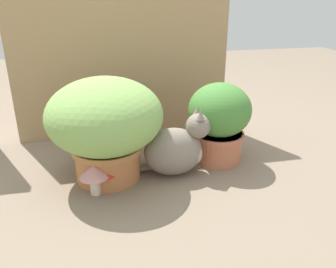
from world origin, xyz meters
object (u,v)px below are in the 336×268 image
Objects in this scene: grass_planter at (105,123)px; leafy_planter at (219,120)px; mushroom_ornament_red at (106,172)px; mushroom_ornament_pink at (94,173)px; cat at (177,149)px.

grass_planter is 1.27× the size of leafy_planter.
leafy_planter is (0.53, 0.06, -0.05)m from grass_planter.
mushroom_ornament_red is at bearing -162.63° from leafy_planter.
leafy_planter is 0.63m from mushroom_ornament_pink.
grass_planter is 3.58× the size of mushroom_ornament_pink.
cat is 0.33m from mushroom_ornament_red.
leafy_planter is at bearing 17.37° from mushroom_ornament_red.
mushroom_ornament_pink is at bearing -159.34° from mushroom_ornament_red.
grass_planter is 4.02× the size of mushroom_ornament_red.
leafy_planter is 1.02× the size of cat.
grass_planter reaches higher than cat.
leafy_planter is 0.26m from cat.
grass_planter is 0.20m from mushroom_ornament_red.
mushroom_ornament_red is at bearing -165.89° from cat.
grass_planter reaches higher than mushroom_ornament_pink.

